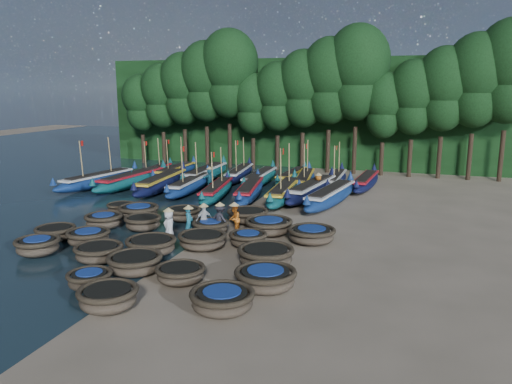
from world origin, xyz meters
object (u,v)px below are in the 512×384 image
(coracle_10, at_px, (55,232))
(long_boat_3, at_px, (190,185))
(coracle_9, at_px, (266,278))
(coracle_5, at_px, (38,246))
(fisherman_3, at_px, (220,219))
(coracle_16, at_px, (143,222))
(coracle_15, at_px, (104,220))
(long_boat_16, at_px, (335,180))
(coracle_8, at_px, (180,273))
(long_boat_12, at_px, (239,174))
(coracle_17, at_px, (211,227))
(coracle_18, at_px, (248,239))
(fisherman_5, at_px, (210,178))
(coracle_21, at_px, (139,212))
(long_boat_8, at_px, (331,196))
(coracle_2, at_px, (90,279))
(coracle_20, at_px, (121,208))
(long_boat_17, at_px, (366,182))
(fisherman_2, at_px, (234,218))
(fisherman_4, at_px, (204,218))
(coracle_11, at_px, (88,237))
(long_boat_7, at_px, (312,190))
(long_boat_15, at_px, (304,180))
(long_boat_1, at_px, (132,180))
(long_boat_13, at_px, (260,178))
(long_boat_11, at_px, (205,174))
(long_boat_9, at_px, (153,173))
(long_boat_2, at_px, (162,182))
(long_boat_0, at_px, (98,180))
(long_boat_14, at_px, (292,176))
(long_boat_10, at_px, (175,171))
(fisherman_1, at_px, (189,220))
(long_boat_5, at_px, (250,191))
(long_boat_4, at_px, (216,191))
(fisherman_0, at_px, (169,225))
(fisherman_6, at_px, (318,185))
(long_boat_6, at_px, (284,192))
(coracle_24, at_px, (269,226))
(coracle_6, at_px, (99,252))

(coracle_10, xyz_separation_m, long_boat_3, (1.25, 12.41, 0.15))
(coracle_9, bearing_deg, coracle_5, 177.06)
(fisherman_3, bearing_deg, coracle_16, 25.83)
(coracle_15, xyz_separation_m, long_boat_16, (9.76, 15.27, 0.07))
(coracle_8, bearing_deg, long_boat_12, 104.18)
(coracle_17, distance_m, long_boat_12, 15.47)
(coracle_18, height_order, fisherman_5, fisherman_5)
(coracle_21, distance_m, fisherman_5, 9.67)
(long_boat_8, bearing_deg, coracle_2, -101.74)
(coracle_20, xyz_separation_m, fisherman_5, (1.98, 8.66, 0.45))
(long_boat_17, distance_m, fisherman_5, 11.56)
(coracle_8, height_order, fisherman_3, fisherman_3)
(coracle_20, distance_m, fisherman_2, 8.11)
(fisherman_5, bearing_deg, fisherman_4, 53.60)
(coracle_11, bearing_deg, coracle_5, -124.92)
(long_boat_17, bearing_deg, coracle_2, -105.16)
(coracle_2, bearing_deg, long_boat_7, 75.54)
(coracle_9, distance_m, long_boat_15, 19.77)
(long_boat_1, relative_size, long_boat_15, 1.11)
(long_boat_13, bearing_deg, coracle_2, -91.12)
(long_boat_11, height_order, long_boat_12, long_boat_12)
(long_boat_9, bearing_deg, long_boat_1, -88.77)
(coracle_10, relative_size, long_boat_17, 0.30)
(coracle_21, height_order, long_boat_2, long_boat_2)
(coracle_16, xyz_separation_m, long_boat_0, (-9.21, 9.08, 0.14))
(coracle_16, xyz_separation_m, long_boat_14, (4.06, 15.68, 0.04))
(long_boat_10, distance_m, fisherman_1, 17.13)
(long_boat_2, distance_m, long_boat_5, 6.93)
(long_boat_4, distance_m, fisherman_0, 9.98)
(fisherman_0, relative_size, fisherman_5, 1.07)
(long_boat_10, bearing_deg, long_boat_12, 5.91)
(fisherman_6, bearing_deg, fisherman_1, 13.43)
(long_boat_10, distance_m, long_boat_12, 5.49)
(long_boat_1, bearing_deg, coracle_17, -37.66)
(long_boat_4, bearing_deg, long_boat_6, -0.17)
(long_boat_7, bearing_deg, long_boat_15, 118.31)
(long_boat_0, height_order, long_boat_10, long_boat_0)
(coracle_24, bearing_deg, long_boat_11, 125.82)
(long_boat_12, relative_size, fisherman_5, 4.54)
(coracle_2, relative_size, long_boat_16, 0.24)
(coracle_17, height_order, fisherman_3, fisherman_3)
(coracle_15, bearing_deg, coracle_6, -57.26)
(coracle_2, xyz_separation_m, fisherman_1, (0.60, 7.19, 0.50))
(coracle_10, bearing_deg, long_boat_6, 55.09)
(coracle_9, distance_m, coracle_15, 11.77)
(long_boat_0, distance_m, long_boat_1, 2.53)
(fisherman_5, bearing_deg, fisherman_0, 46.65)
(long_boat_16, bearing_deg, coracle_5, -117.84)
(coracle_10, xyz_separation_m, long_boat_11, (0.55, 16.78, 0.20))
(coracle_8, height_order, fisherman_0, fisherman_0)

